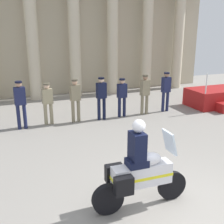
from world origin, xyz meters
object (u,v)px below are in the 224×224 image
object	(u,v)px
officer_in_row_2	(48,100)
officer_in_row_4	(101,95)
officer_in_row_3	(75,97)
motorcycle_with_rider	(139,172)
officer_in_row_6	(145,91)
officer_in_row_7	(166,89)
reviewing_stand	(218,98)
officer_in_row_1	(20,101)
officer_in_row_5	(122,95)

from	to	relation	value
officer_in_row_2	officer_in_row_4	size ratio (longest dim) A/B	0.93
officer_in_row_3	motorcycle_with_rider	bearing A→B (deg)	80.78
officer_in_row_4	officer_in_row_6	size ratio (longest dim) A/B	1.01
officer_in_row_7	motorcycle_with_rider	world-z (taller)	motorcycle_with_rider
reviewing_stand	officer_in_row_2	size ratio (longest dim) A/B	1.75
officer_in_row_1	officer_in_row_5	xyz separation A→B (m)	(4.00, 0.04, -0.10)
officer_in_row_1	officer_in_row_2	xyz separation A→B (m)	(0.99, 0.16, -0.10)
officer_in_row_6	motorcycle_with_rider	xyz separation A→B (m)	(-3.17, -5.75, -0.21)
officer_in_row_1	officer_in_row_7	distance (m)	6.11
officer_in_row_1	officer_in_row_7	xyz separation A→B (m)	(6.11, 0.08, -0.02)
officer_in_row_5	officer_in_row_7	bearing A→B (deg)	173.30
officer_in_row_6	motorcycle_with_rider	distance (m)	6.57
officer_in_row_4	motorcycle_with_rider	size ratio (longest dim) A/B	0.82
officer_in_row_4	officer_in_row_5	bearing A→B (deg)	177.00
officer_in_row_3	officer_in_row_4	size ratio (longest dim) A/B	0.99
officer_in_row_3	officer_in_row_4	distance (m)	1.04
officer_in_row_5	officer_in_row_3	bearing A→B (deg)	-8.04
motorcycle_with_rider	officer_in_row_1	bearing A→B (deg)	109.26
officer_in_row_4	officer_in_row_5	size ratio (longest dim) A/B	1.07
officer_in_row_2	officer_in_row_5	distance (m)	3.01
officer_in_row_6	officer_in_row_2	bearing A→B (deg)	-9.83
officer_in_row_7	officer_in_row_3	bearing A→B (deg)	-7.35
officer_in_row_1	officer_in_row_4	bearing A→B (deg)	171.92
officer_in_row_1	officer_in_row_7	size ratio (longest dim) A/B	1.02
officer_in_row_5	motorcycle_with_rider	size ratio (longest dim) A/B	0.77
officer_in_row_1	officer_in_row_6	bearing A→B (deg)	172.47
officer_in_row_3	officer_in_row_5	world-z (taller)	officer_in_row_3
officer_in_row_5	officer_in_row_6	size ratio (longest dim) A/B	0.94
officer_in_row_1	reviewing_stand	bearing A→B (deg)	172.19
officer_in_row_3	officer_in_row_5	xyz separation A→B (m)	(1.96, -0.02, -0.06)
officer_in_row_4	officer_in_row_2	bearing A→B (deg)	-12.81
officer_in_row_2	officer_in_row_3	size ratio (longest dim) A/B	0.94
officer_in_row_1	officer_in_row_5	distance (m)	4.00
officer_in_row_2	officer_in_row_7	distance (m)	5.12
officer_in_row_2	officer_in_row_3	distance (m)	1.05
officer_in_row_5	officer_in_row_6	world-z (taller)	officer_in_row_6
reviewing_stand	officer_in_row_3	world-z (taller)	reviewing_stand
motorcycle_with_rider	officer_in_row_7	bearing A→B (deg)	55.18
motorcycle_with_rider	officer_in_row_5	bearing A→B (deg)	71.06
officer_in_row_1	officer_in_row_6	xyz separation A→B (m)	(5.03, 0.00, -0.04)
officer_in_row_2	motorcycle_with_rider	xyz separation A→B (m)	(0.88, -5.91, -0.15)
officer_in_row_6	officer_in_row_7	size ratio (longest dim) A/B	0.98
officer_in_row_1	officer_in_row_2	distance (m)	1.01
reviewing_stand	officer_in_row_3	bearing A→B (deg)	179.15
officer_in_row_4	motorcycle_with_rider	world-z (taller)	motorcycle_with_rider
officer_in_row_7	officer_in_row_6	bearing A→B (deg)	-3.63
officer_in_row_7	officer_in_row_4	bearing A→B (deg)	-5.57
reviewing_stand	officer_in_row_5	world-z (taller)	reviewing_stand
officer_in_row_3	officer_in_row_4	world-z (taller)	officer_in_row_4
officer_in_row_6	officer_in_row_7	world-z (taller)	officer_in_row_7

